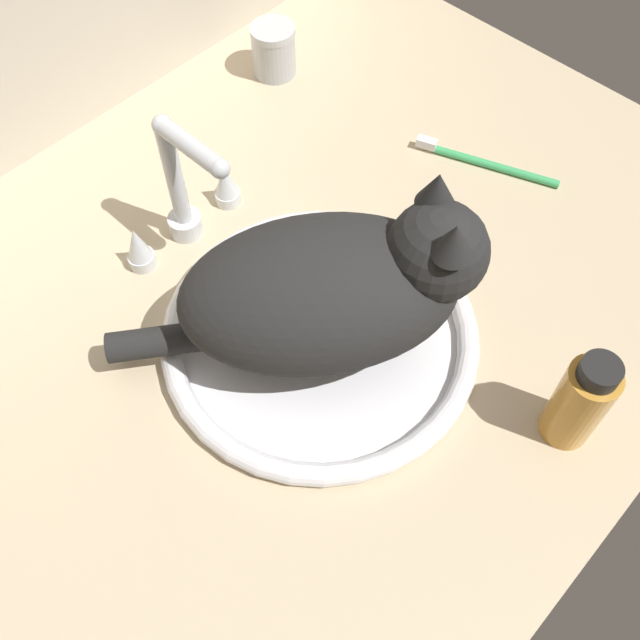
{
  "coord_description": "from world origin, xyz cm",
  "views": [
    {
      "loc": [
        -30.99,
        -34.82,
        72.07
      ],
      "look_at": [
        -0.69,
        -5.92,
        7.0
      ],
      "focal_mm": 41.32,
      "sensor_mm": 36.0,
      "label": 1
    }
  ],
  "objects_px": {
    "cat": "(340,287)",
    "amber_bottle": "(580,401)",
    "toothbrush": "(483,162)",
    "sink_basin": "(320,335)",
    "faucet": "(183,195)",
    "metal_jar": "(274,50)"
  },
  "relations": [
    {
      "from": "cat",
      "to": "metal_jar",
      "type": "height_order",
      "value": "cat"
    },
    {
      "from": "sink_basin",
      "to": "toothbrush",
      "type": "xyz_separation_m",
      "value": [
        0.34,
        0.03,
        -0.0
      ]
    },
    {
      "from": "toothbrush",
      "to": "faucet",
      "type": "bearing_deg",
      "value": 151.35
    },
    {
      "from": "toothbrush",
      "to": "sink_basin",
      "type": "bearing_deg",
      "value": -174.88
    },
    {
      "from": "sink_basin",
      "to": "faucet",
      "type": "height_order",
      "value": "faucet"
    },
    {
      "from": "toothbrush",
      "to": "amber_bottle",
      "type": "bearing_deg",
      "value": -130.4
    },
    {
      "from": "toothbrush",
      "to": "cat",
      "type": "bearing_deg",
      "value": -172.42
    },
    {
      "from": "cat",
      "to": "faucet",
      "type": "bearing_deg",
      "value": 94.13
    },
    {
      "from": "amber_bottle",
      "to": "toothbrush",
      "type": "relative_size",
      "value": 0.71
    },
    {
      "from": "cat",
      "to": "amber_bottle",
      "type": "height_order",
      "value": "cat"
    },
    {
      "from": "faucet",
      "to": "metal_jar",
      "type": "bearing_deg",
      "value": 27.0
    },
    {
      "from": "sink_basin",
      "to": "toothbrush",
      "type": "distance_m",
      "value": 0.34
    },
    {
      "from": "sink_basin",
      "to": "faucet",
      "type": "xyz_separation_m",
      "value": [
        -0.0,
        0.21,
        0.06
      ]
    },
    {
      "from": "faucet",
      "to": "sink_basin",
      "type": "bearing_deg",
      "value": -90.0
    },
    {
      "from": "sink_basin",
      "to": "toothbrush",
      "type": "relative_size",
      "value": 1.91
    },
    {
      "from": "faucet",
      "to": "amber_bottle",
      "type": "height_order",
      "value": "faucet"
    },
    {
      "from": "faucet",
      "to": "cat",
      "type": "distance_m",
      "value": 0.23
    },
    {
      "from": "sink_basin",
      "to": "toothbrush",
      "type": "height_order",
      "value": "sink_basin"
    },
    {
      "from": "amber_bottle",
      "to": "metal_jar",
      "type": "relative_size",
      "value": 1.78
    },
    {
      "from": "amber_bottle",
      "to": "toothbrush",
      "type": "bearing_deg",
      "value": 49.6
    },
    {
      "from": "sink_basin",
      "to": "cat",
      "type": "height_order",
      "value": "cat"
    },
    {
      "from": "amber_bottle",
      "to": "faucet",
      "type": "bearing_deg",
      "value": 101.56
    }
  ]
}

